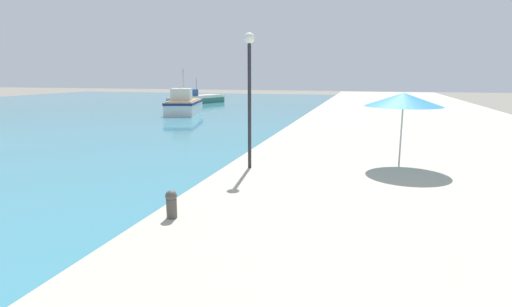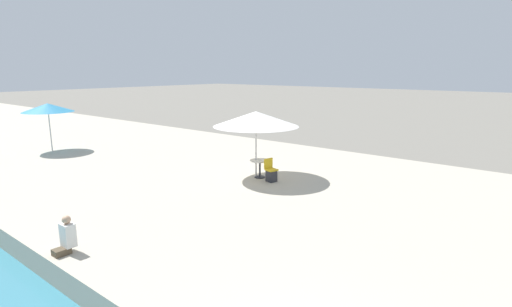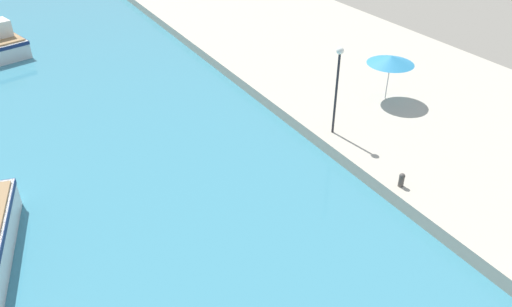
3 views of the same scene
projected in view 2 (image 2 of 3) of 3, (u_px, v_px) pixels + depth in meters
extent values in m
cylinder|color=#B7B7B7|center=(256.00, 150.00, 16.27)|extent=(0.06, 0.06, 2.27)
cone|color=white|center=(256.00, 119.00, 16.01)|extent=(3.47, 3.47, 0.61)
cylinder|color=#B7B7B7|center=(50.00, 130.00, 21.64)|extent=(0.06, 0.06, 2.28)
cone|color=teal|center=(48.00, 108.00, 21.38)|extent=(2.63, 2.63, 0.46)
cylinder|color=#333338|center=(260.00, 177.00, 16.44)|extent=(0.44, 0.44, 0.04)
cylinder|color=#333338|center=(260.00, 169.00, 16.37)|extent=(0.08, 0.08, 0.70)
cylinder|color=beige|center=(260.00, 161.00, 16.30)|extent=(0.80, 0.80, 0.04)
cube|color=#2D2D33|center=(271.00, 176.00, 15.82)|extent=(0.41, 0.41, 0.45)
cube|color=gold|center=(271.00, 170.00, 15.76)|extent=(0.48, 0.48, 0.06)
cube|color=gold|center=(268.00, 163.00, 15.87)|extent=(0.40, 0.15, 0.40)
cube|color=brown|center=(62.00, 252.00, 9.59)|extent=(0.38, 0.28, 0.16)
cube|color=silver|center=(68.00, 235.00, 9.66)|extent=(0.26, 0.36, 0.57)
sphere|color=tan|center=(66.00, 220.00, 9.58)|extent=(0.21, 0.21, 0.21)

